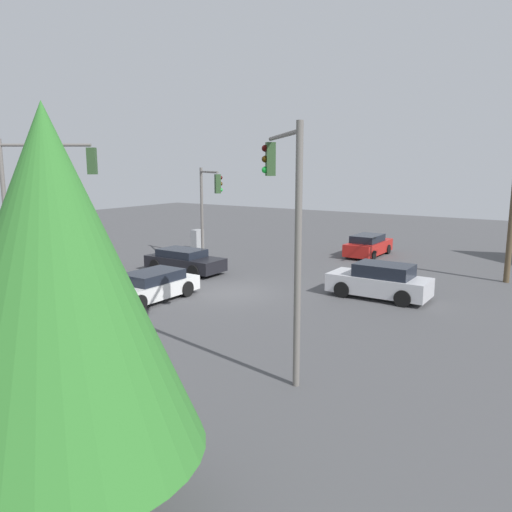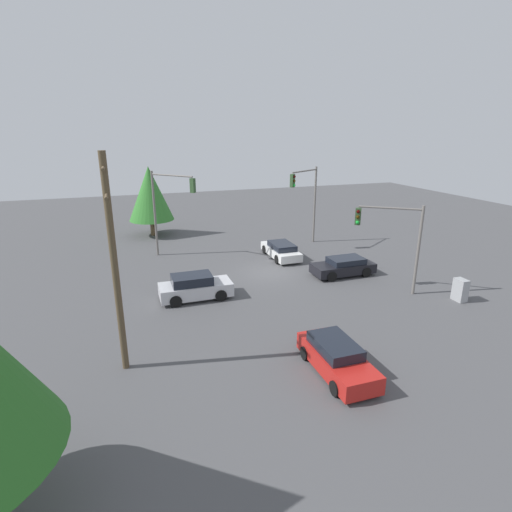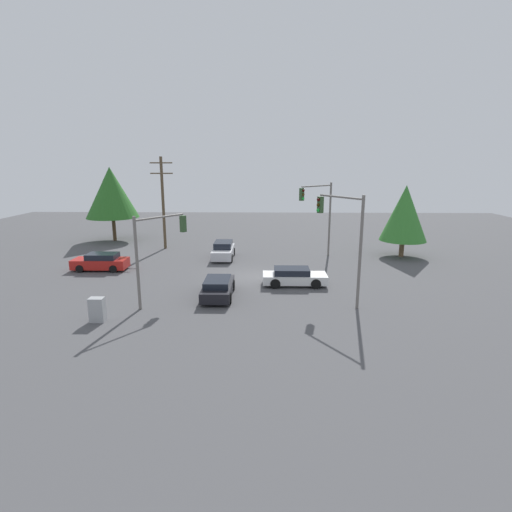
# 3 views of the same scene
# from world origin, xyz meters

# --- Properties ---
(ground_plane) EXTENTS (80.00, 80.00, 0.00)m
(ground_plane) POSITION_xyz_m (0.00, 0.00, 0.00)
(ground_plane) COLOR #4C4C4F
(sedan_red) EXTENTS (4.32, 1.84, 1.37)m
(sedan_red) POSITION_xyz_m (-12.42, 1.73, 0.66)
(sedan_red) COLOR red
(sedan_red) RESTS_ON ground_plane
(sedan_dark) EXTENTS (1.95, 4.36, 1.26)m
(sedan_dark) POSITION_xyz_m (-2.16, -4.69, 0.63)
(sedan_dark) COLOR black
(sedan_dark) RESTS_ON ground_plane
(sedan_silver) EXTENTS (1.90, 4.31, 1.53)m
(sedan_silver) POSITION_xyz_m (-2.89, 5.94, 0.73)
(sedan_silver) COLOR silver
(sedan_silver) RESTS_ON ground_plane
(sedan_white) EXTENTS (4.51, 1.93, 1.24)m
(sedan_white) POSITION_xyz_m (2.95, -2.06, 0.62)
(sedan_white) COLOR silver
(sedan_white) RESTS_ON ground_plane
(traffic_signal_main) EXTENTS (3.18, 2.95, 6.77)m
(traffic_signal_main) POSITION_xyz_m (5.71, 6.16, 4.63)
(traffic_signal_main) COLOR slate
(traffic_signal_main) RESTS_ON ground_plane
(traffic_signal_cross) EXTENTS (2.46, 3.29, 5.56)m
(traffic_signal_cross) POSITION_xyz_m (-5.62, -5.76, 3.84)
(traffic_signal_cross) COLOR slate
(traffic_signal_cross) RESTS_ON ground_plane
(traffic_signal_aux) EXTENTS (2.33, 3.41, 6.74)m
(traffic_signal_aux) POSITION_xyz_m (5.62, -5.43, 4.60)
(traffic_signal_aux) COLOR slate
(traffic_signal_aux) RESTS_ON ground_plane
(utility_pole_tall) EXTENTS (2.20, 0.28, 9.08)m
(utility_pole_tall) POSITION_xyz_m (-9.22, 10.13, 4.82)
(utility_pole_tall) COLOR brown
(utility_pole_tall) RESTS_ON ground_plane
(electrical_cabinet) EXTENTS (0.80, 0.53, 1.36)m
(electrical_cabinet) POSITION_xyz_m (-8.29, -8.97, 0.68)
(electrical_cabinet) COLOR #9EA0A3
(electrical_cabinet) RESTS_ON ground_plane
(tree_corner) EXTENTS (5.63, 5.63, 8.06)m
(tree_corner) POSITION_xyz_m (-15.89, 14.22, 5.31)
(tree_corner) COLOR #4C3823
(tree_corner) RESTS_ON ground_plane
(tree_right) EXTENTS (4.18, 4.18, 6.56)m
(tree_right) POSITION_xyz_m (13.54, 6.98, 4.03)
(tree_right) COLOR brown
(tree_right) RESTS_ON ground_plane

